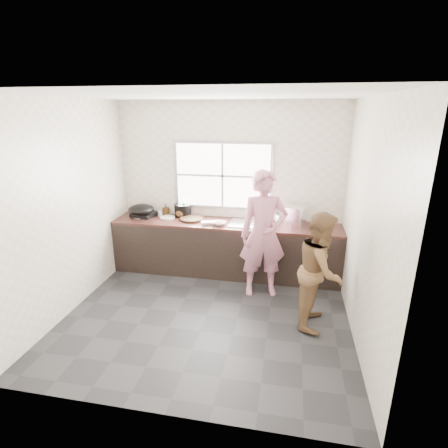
% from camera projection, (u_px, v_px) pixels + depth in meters
% --- Properties ---
extents(floor, '(3.60, 3.20, 0.01)m').
position_uv_depth(floor, '(207.00, 315.00, 4.56)').
color(floor, '#252527').
rests_on(floor, ground).
extents(ceiling, '(3.60, 3.20, 0.01)m').
position_uv_depth(ceiling, '(203.00, 95.00, 3.72)').
color(ceiling, silver).
rests_on(ceiling, wall_back).
extents(wall_back, '(3.60, 0.01, 2.70)m').
position_uv_depth(wall_back, '(229.00, 188.00, 5.64)').
color(wall_back, beige).
rests_on(wall_back, ground).
extents(wall_left, '(0.01, 3.20, 2.70)m').
position_uv_depth(wall_left, '(68.00, 209.00, 4.46)').
color(wall_left, beige).
rests_on(wall_left, ground).
extents(wall_right, '(0.01, 3.20, 2.70)m').
position_uv_depth(wall_right, '(366.00, 225.00, 3.82)').
color(wall_right, beige).
rests_on(wall_right, ground).
extents(wall_front, '(3.60, 0.01, 2.70)m').
position_uv_depth(wall_front, '(155.00, 277.00, 2.64)').
color(wall_front, beige).
rests_on(wall_front, ground).
extents(cabinet, '(3.60, 0.62, 0.82)m').
position_uv_depth(cabinet, '(225.00, 249.00, 5.64)').
color(cabinet, black).
rests_on(cabinet, floor).
extents(countertop, '(3.60, 0.64, 0.04)m').
position_uv_depth(countertop, '(225.00, 224.00, 5.50)').
color(countertop, '#361B16').
rests_on(countertop, cabinet).
extents(sink, '(0.55, 0.45, 0.02)m').
position_uv_depth(sink, '(247.00, 224.00, 5.43)').
color(sink, silver).
rests_on(sink, countertop).
extents(faucet, '(0.02, 0.02, 0.30)m').
position_uv_depth(faucet, '(249.00, 211.00, 5.58)').
color(faucet, silver).
rests_on(faucet, countertop).
extents(window_frame, '(1.60, 0.05, 1.10)m').
position_uv_depth(window_frame, '(223.00, 176.00, 5.58)').
color(window_frame, '#9EA0A5').
rests_on(window_frame, wall_back).
extents(window_glazing, '(1.50, 0.01, 1.00)m').
position_uv_depth(window_glazing, '(222.00, 176.00, 5.56)').
color(window_glazing, white).
rests_on(window_glazing, window_frame).
extents(woman, '(0.69, 0.54, 1.68)m').
position_uv_depth(woman, '(263.00, 239.00, 4.87)').
color(woman, '#CA7992').
rests_on(woman, floor).
extents(person_side, '(0.66, 0.79, 1.44)m').
position_uv_depth(person_side, '(320.00, 270.00, 4.19)').
color(person_side, brown).
rests_on(person_side, floor).
extents(cutting_board, '(0.39, 0.39, 0.04)m').
position_uv_depth(cutting_board, '(192.00, 219.00, 5.62)').
color(cutting_board, black).
rests_on(cutting_board, countertop).
extents(cleaver, '(0.24, 0.18, 0.01)m').
position_uv_depth(cleaver, '(208.00, 221.00, 5.41)').
color(cleaver, '#B7BBBE').
rests_on(cleaver, cutting_board).
extents(bowl_mince, '(0.26, 0.26, 0.05)m').
position_uv_depth(bowl_mince, '(219.00, 223.00, 5.38)').
color(bowl_mince, silver).
rests_on(bowl_mince, countertop).
extents(bowl_crabs, '(0.22, 0.22, 0.06)m').
position_uv_depth(bowl_crabs, '(261.00, 226.00, 5.24)').
color(bowl_crabs, silver).
rests_on(bowl_crabs, countertop).
extents(bowl_held, '(0.27, 0.27, 0.06)m').
position_uv_depth(bowl_held, '(268.00, 226.00, 5.25)').
color(bowl_held, white).
rests_on(bowl_held, countertop).
extents(black_pot, '(0.33, 0.33, 0.20)m').
position_uv_depth(black_pot, '(183.00, 210.00, 5.82)').
color(black_pot, black).
rests_on(black_pot, countertop).
extents(plate_food, '(0.27, 0.27, 0.02)m').
position_uv_depth(plate_food, '(168.00, 217.00, 5.73)').
color(plate_food, silver).
rests_on(plate_food, countertop).
extents(bottle_green, '(0.11, 0.11, 0.27)m').
position_uv_depth(bottle_green, '(184.00, 208.00, 5.80)').
color(bottle_green, '#3F8E2E').
rests_on(bottle_green, countertop).
extents(bottle_brown_tall, '(0.10, 0.10, 0.17)m').
position_uv_depth(bottle_brown_tall, '(166.00, 210.00, 5.88)').
color(bottle_brown_tall, '#482C12').
rests_on(bottle_brown_tall, countertop).
extents(bottle_brown_short, '(0.19, 0.19, 0.18)m').
position_uv_depth(bottle_brown_short, '(180.00, 212.00, 5.75)').
color(bottle_brown_short, '#4B2D12').
rests_on(bottle_brown_short, countertop).
extents(glass_jar, '(0.07, 0.07, 0.09)m').
position_uv_depth(glass_jar, '(160.00, 214.00, 5.80)').
color(glass_jar, '#BABDC1').
rests_on(glass_jar, countertop).
extents(burner, '(0.42, 0.42, 0.05)m').
position_uv_depth(burner, '(145.00, 214.00, 5.85)').
color(burner, black).
rests_on(burner, countertop).
extents(wok, '(0.52, 0.52, 0.16)m').
position_uv_depth(wok, '(141.00, 209.00, 5.72)').
color(wok, black).
rests_on(wok, burner).
extents(dish_rack, '(0.48, 0.41, 0.31)m').
position_uv_depth(dish_rack, '(291.00, 216.00, 5.33)').
color(dish_rack, white).
rests_on(dish_rack, countertop).
extents(pot_lid_left, '(0.23, 0.23, 0.01)m').
position_uv_depth(pot_lid_left, '(140.00, 216.00, 5.80)').
color(pot_lid_left, silver).
rests_on(pot_lid_left, countertop).
extents(pot_lid_right, '(0.24, 0.24, 0.01)m').
position_uv_depth(pot_lid_right, '(163.00, 214.00, 5.91)').
color(pot_lid_right, silver).
rests_on(pot_lid_right, countertop).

